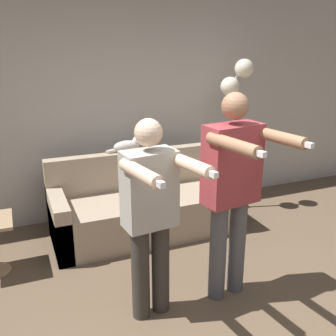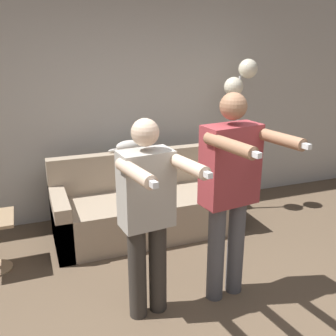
{
  "view_description": "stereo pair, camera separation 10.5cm",
  "coord_description": "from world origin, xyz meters",
  "px_view_note": "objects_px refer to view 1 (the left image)",
  "views": [
    {
      "loc": [
        -1.27,
        -1.84,
        2.09
      ],
      "look_at": [
        0.02,
        1.31,
        0.97
      ],
      "focal_mm": 42.0,
      "sensor_mm": 36.0,
      "label": 1
    },
    {
      "loc": [
        -1.17,
        -1.88,
        2.09
      ],
      "look_at": [
        0.02,
        1.31,
        0.97
      ],
      "focal_mm": 42.0,
      "sensor_mm": 36.0,
      "label": 2
    }
  ],
  "objects_px": {
    "person_right": "(233,185)",
    "cat": "(128,145)",
    "couch": "(145,208)",
    "floor_lamp": "(236,92)",
    "person_left": "(151,210)"
  },
  "relations": [
    {
      "from": "person_left",
      "to": "cat",
      "type": "distance_m",
      "value": 1.7
    },
    {
      "from": "cat",
      "to": "floor_lamp",
      "type": "bearing_deg",
      "value": -4.58
    },
    {
      "from": "couch",
      "to": "cat",
      "type": "relative_size",
      "value": 4.85
    },
    {
      "from": "couch",
      "to": "person_right",
      "type": "relative_size",
      "value": 1.19
    },
    {
      "from": "person_right",
      "to": "cat",
      "type": "height_order",
      "value": "person_right"
    },
    {
      "from": "cat",
      "to": "person_right",
      "type": "bearing_deg",
      "value": -77.9
    },
    {
      "from": "couch",
      "to": "cat",
      "type": "distance_m",
      "value": 0.73
    },
    {
      "from": "person_right",
      "to": "couch",
      "type": "bearing_deg",
      "value": 93.19
    },
    {
      "from": "person_right",
      "to": "cat",
      "type": "distance_m",
      "value": 1.7
    },
    {
      "from": "person_right",
      "to": "cat",
      "type": "bearing_deg",
      "value": 94.0
    },
    {
      "from": "person_left",
      "to": "person_right",
      "type": "height_order",
      "value": "person_right"
    },
    {
      "from": "couch",
      "to": "floor_lamp",
      "type": "relative_size",
      "value": 1.09
    },
    {
      "from": "person_right",
      "to": "person_left",
      "type": "bearing_deg",
      "value": 172.21
    },
    {
      "from": "couch",
      "to": "person_right",
      "type": "bearing_deg",
      "value": -78.71
    },
    {
      "from": "person_right",
      "to": "cat",
      "type": "relative_size",
      "value": 4.09
    }
  ]
}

